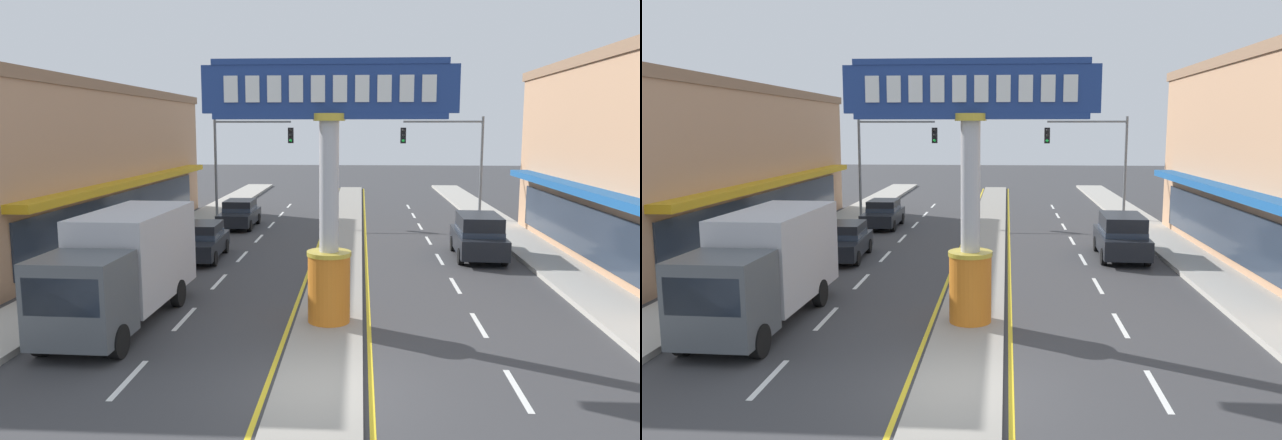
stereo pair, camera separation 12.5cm
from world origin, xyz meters
The scene contains 13 objects.
ground_plane centered at (0.00, 0.00, 0.00)m, with size 160.00×160.00×0.00m, color #3A3A3D.
median_strip centered at (0.00, 18.00, 0.07)m, with size 1.90×52.00×0.14m, color gray.
sidewalk_left centered at (-8.72, 16.00, 0.09)m, with size 2.34×60.00×0.18m, color #ADA89E.
sidewalk_right centered at (8.72, 16.00, 0.09)m, with size 2.34×60.00×0.18m, color #ADA89E.
lane_markings centered at (0.00, 16.65, 0.00)m, with size 8.64×52.00×0.01m.
district_sign centered at (0.00, 4.42, 3.92)m, with size 6.87×1.24×7.22m.
storefront_left centered at (-14.13, 17.01, 3.79)m, with size 8.35×25.83×7.59m.
traffic_light_left_side centered at (-6.18, 24.60, 4.25)m, with size 4.86×0.46×6.20m.
traffic_light_right_side centered at (6.18, 24.49, 4.25)m, with size 4.86×0.46×6.20m.
sedan_near_right_lane centered at (-5.90, 21.45, 0.79)m, with size 1.84×4.30×1.53m.
box_truck_far_right_lane centered at (-5.86, 4.49, 1.69)m, with size 2.36×6.95×3.12m.
sedan_near_left_lane centered at (-5.90, 13.05, 0.79)m, with size 1.98×4.37×1.53m.
suv_mid_left_lane centered at (5.90, 13.95, 0.98)m, with size 2.10×4.67×1.90m.
Camera 2 is at (0.98, -12.24, 5.54)m, focal length 34.48 mm.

